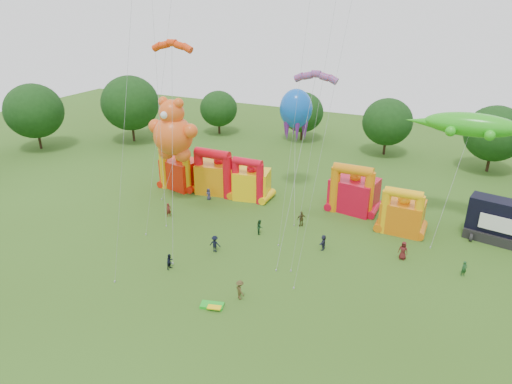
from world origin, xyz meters
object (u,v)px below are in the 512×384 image
at_px(bouncy_castle_2, 251,182).
at_px(teddy_bear_kite, 173,135).
at_px(bouncy_castle_0, 180,171).
at_px(gecko_kite, 458,165).
at_px(octopus_kite, 295,161).
at_px(spectator_0, 209,194).
at_px(stage_trailer, 504,223).
at_px(spectator_4, 301,219).

distance_m(bouncy_castle_2, teddy_bear_kite, 11.89).
height_order(bouncy_castle_0, gecko_kite, gecko_kite).
bearing_deg(octopus_kite, bouncy_castle_2, -168.29).
height_order(bouncy_castle_0, octopus_kite, octopus_kite).
relative_size(teddy_bear_kite, spectator_0, 8.84).
distance_m(teddy_bear_kite, gecko_kite, 33.69).
xyz_separation_m(stage_trailer, spectator_4, (-21.14, -5.95, -1.36)).
bearing_deg(gecko_kite, bouncy_castle_2, -175.69).
relative_size(bouncy_castle_2, octopus_kite, 0.42).
relative_size(bouncy_castle_2, spectator_4, 3.09).
height_order(spectator_0, spectator_4, spectator_4).
relative_size(bouncy_castle_0, octopus_kite, 0.44).
bearing_deg(stage_trailer, bouncy_castle_2, -178.03).
bearing_deg(bouncy_castle_0, stage_trailer, 2.53).
bearing_deg(spectator_4, teddy_bear_kite, -41.68).
distance_m(stage_trailer, gecko_kite, 7.86).
distance_m(bouncy_castle_2, gecko_kite, 25.17).
height_order(bouncy_castle_2, spectator_4, bouncy_castle_2).
distance_m(stage_trailer, spectator_4, 22.00).
relative_size(bouncy_castle_0, stage_trailer, 0.81).
bearing_deg(teddy_bear_kite, spectator_0, 29.76).
height_order(teddy_bear_kite, octopus_kite, octopus_kite).
xyz_separation_m(bouncy_castle_0, teddy_bear_kite, (2.24, -4.20, 6.58)).
bearing_deg(bouncy_castle_2, spectator_0, -149.26).
bearing_deg(octopus_kite, gecko_kite, 2.05).
distance_m(bouncy_castle_0, octopus_kite, 16.80).
bearing_deg(gecko_kite, spectator_4, -156.55).
xyz_separation_m(bouncy_castle_0, bouncy_castle_2, (10.73, 0.77, -0.10)).
xyz_separation_m(teddy_bear_kite, spectator_0, (3.60, 2.06, -8.18)).
bearing_deg(octopus_kite, teddy_bear_kite, -156.52).
bearing_deg(teddy_bear_kite, bouncy_castle_0, 118.04).
height_order(bouncy_castle_0, spectator_0, bouncy_castle_0).
relative_size(teddy_bear_kite, octopus_kite, 0.98).
bearing_deg(spectator_0, teddy_bear_kite, -134.70).
xyz_separation_m(stage_trailer, gecko_kite, (-5.56, 0.81, 5.49)).
distance_m(teddy_bear_kite, octopus_kite, 15.73).
bearing_deg(bouncy_castle_2, gecko_kite, 4.31).
bearing_deg(teddy_bear_kite, spectator_4, 0.17).
xyz_separation_m(bouncy_castle_0, spectator_4, (19.63, -4.15, -1.42)).
xyz_separation_m(bouncy_castle_0, stage_trailer, (40.77, 1.80, -0.06)).
relative_size(stage_trailer, spectator_0, 4.95).
bearing_deg(octopus_kite, spectator_4, -61.69).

